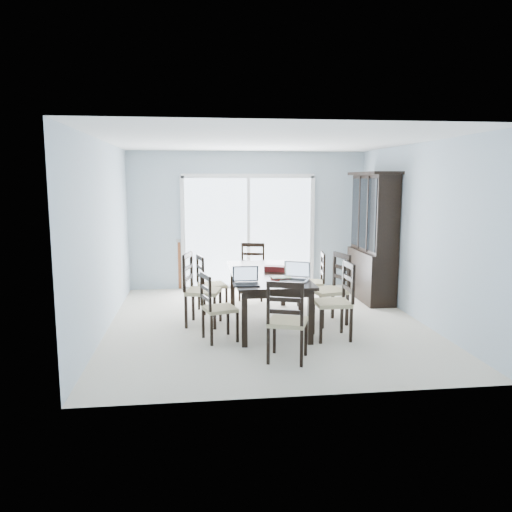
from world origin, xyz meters
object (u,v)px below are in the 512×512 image
Objects in this scene: laptop_silver at (295,276)px; game_box at (275,269)px; chair_left_mid at (196,281)px; chair_right_near at (340,292)px; laptop_dark at (246,281)px; chair_right_mid at (334,281)px; china_hutch at (373,238)px; chair_left_far at (207,277)px; chair_end_far at (252,265)px; hot_tub at (221,256)px; cell_phone at (288,285)px; chair_right_far at (316,275)px; chair_end_near at (286,313)px; dining_table at (267,278)px; chair_left_near at (213,300)px.

laptop_silver is 0.73m from game_box.
chair_left_mid reaches higher than chair_right_near.
chair_right_mid is at bearing 30.43° from laptop_dark.
chair_right_mid is (1.99, -0.14, -0.02)m from chair_left_mid.
chair_left_far is (-2.87, -0.51, -0.52)m from china_hutch.
chair_right_near is at bearing 122.91° from chair_end_far.
hot_tub is at bearing 92.99° from laptop_dark.
chair_left_mid is at bearing 138.54° from cell_phone.
chair_right_mid is (-1.04, -1.33, -0.45)m from china_hutch.
game_box is at bearing 136.87° from chair_right_far.
chair_left_mid is 1.08× the size of chair_end_far.
chair_end_far is at bearing 110.04° from chair_end_near.
chair_end_near is 2.62× the size of laptop_silver.
hot_tub is at bearing 97.16° from cell_phone.
china_hutch is 2.13m from chair_end_far.
dining_table is 1.16m from chair_right_near.
china_hutch is 3.48m from chair_left_near.
laptop_silver is at bearing 93.13° from chair_end_near.
chair_end_near is 4.96m from hot_tub.
dining_table is at bearing -148.29° from china_hutch.
chair_right_far reaches higher than chair_left_far.
china_hutch is 3.29m from chair_left_mid.
laptop_dark is at bearing 3.06° from chair_left_far.
chair_left_far is at bearing 165.43° from chair_left_near.
chair_left_mid is at bearing 176.61° from laptop_silver.
dining_table is 1.87× the size of chair_right_mid.
chair_left_near is 1.19m from chair_end_near.
chair_left_near is 0.87× the size of chair_right_mid.
chair_left_far is 1.20m from game_box.
chair_right_far is 0.56× the size of hot_tub.
china_hutch is at bearing 42.49° from laptop_dark.
cell_phone is (-0.76, -1.61, 0.19)m from chair_right_far.
hot_tub is (-1.33, 4.12, -0.13)m from chair_right_near.
game_box is at bearing 105.50° from chair_left_mid.
chair_end_near is at bearing -90.11° from dining_table.
chair_left_far is at bearing 119.55° from cell_phone.
chair_right_far is at bearing 147.97° from chair_end_far.
game_box is (1.15, 0.03, 0.15)m from chair_left_mid.
china_hutch is 2.06× the size of chair_right_far.
china_hutch is at bearing -177.08° from chair_end_far.
chair_left_far is 0.90× the size of chair_right_near.
dining_table is at bearing -81.77° from hot_tub.
chair_end_far is at bearing 161.48° from chair_left_mid.
game_box is (0.14, 0.09, 0.12)m from dining_table.
laptop_dark is (-2.40, -2.08, -0.27)m from china_hutch.
chair_right_near is at bearing 154.87° from chair_right_mid.
china_hutch reaches higher than laptop_silver.
chair_end_near is at bearing -125.40° from china_hutch.
chair_right_near reaches higher than laptop_dark.
chair_right_mid is at bearing -11.55° from game_box.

